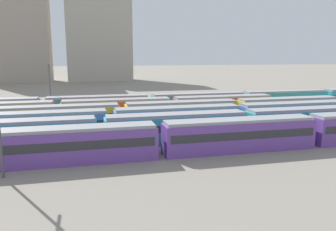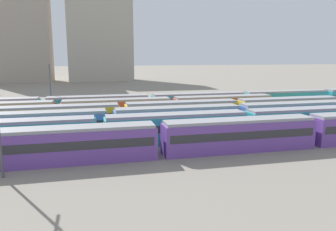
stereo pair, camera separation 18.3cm
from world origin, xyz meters
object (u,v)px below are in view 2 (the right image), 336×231
(train_track_1, at_px, (177,128))
(train_track_5, at_px, (198,102))
(train_track_3, at_px, (122,115))
(train_track_4, at_px, (117,110))
(train_track_0, at_px, (311,130))
(catenary_pole_1, at_px, (50,87))
(train_track_2, at_px, (239,117))

(train_track_1, bearing_deg, train_track_5, 64.55)
(train_track_3, xyz_separation_m, train_track_4, (-0.33, 5.20, -0.00))
(train_track_1, height_order, train_track_4, same)
(train_track_0, bearing_deg, train_track_4, 136.15)
(train_track_5, height_order, catenary_pole_1, catenary_pole_1)
(train_track_1, distance_m, catenary_pole_1, 29.51)
(train_track_1, height_order, catenary_pole_1, catenary_pole_1)
(train_track_1, bearing_deg, catenary_pole_1, 126.19)
(train_track_3, relative_size, train_track_5, 0.80)
(train_track_0, height_order, catenary_pole_1, catenary_pole_1)
(train_track_0, relative_size, train_track_1, 1.20)
(train_track_2, bearing_deg, train_track_5, 94.09)
(train_track_3, height_order, train_track_5, same)
(train_track_0, bearing_deg, train_track_1, 161.51)
(train_track_0, bearing_deg, train_track_2, 113.58)
(train_track_0, relative_size, train_track_4, 2.02)
(train_track_2, bearing_deg, train_track_1, -154.73)
(train_track_2, height_order, train_track_3, same)
(train_track_4, bearing_deg, train_track_5, 18.01)
(train_track_4, xyz_separation_m, catenary_pole_1, (-11.22, 8.07, 3.28))
(train_track_2, distance_m, train_track_3, 17.57)
(train_track_2, distance_m, train_track_4, 20.02)
(train_track_4, bearing_deg, catenary_pole_1, 144.26)
(catenary_pole_1, bearing_deg, train_track_1, -53.81)
(train_track_0, xyz_separation_m, train_track_3, (-21.32, 15.60, 0.00))
(train_track_1, distance_m, train_track_4, 16.75)
(train_track_4, xyz_separation_m, train_track_5, (16.00, 5.20, 0.00))
(train_track_2, distance_m, train_track_5, 15.64)
(train_track_1, height_order, train_track_3, same)
(train_track_0, height_order, train_track_5, same)
(train_track_0, xyz_separation_m, catenary_pole_1, (-32.87, 28.87, 3.28))
(train_track_4, relative_size, catenary_pole_1, 6.00)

